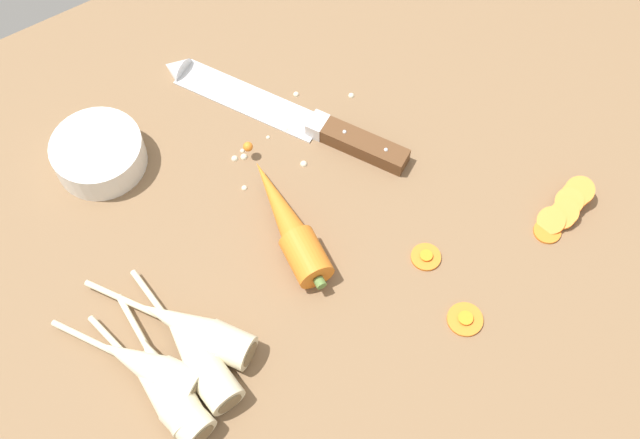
# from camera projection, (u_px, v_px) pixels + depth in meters

# --- Properties ---
(ground_plane) EXTENTS (1.20, 0.90, 0.04)m
(ground_plane) POSITION_uv_depth(u_px,v_px,m) (311.00, 221.00, 0.96)
(ground_plane) COLOR brown
(chefs_knife) EXTENTS (0.20, 0.32, 0.04)m
(chefs_knife) POSITION_uv_depth(u_px,v_px,m) (277.00, 110.00, 1.01)
(chefs_knife) COLOR silver
(chefs_knife) RESTS_ON ground_plane
(whole_carrot) EXTENTS (0.06, 0.21, 0.04)m
(whole_carrot) POSITION_uv_depth(u_px,v_px,m) (288.00, 223.00, 0.91)
(whole_carrot) COLOR orange
(whole_carrot) RESTS_ON ground_plane
(parsnip_front) EXTENTS (0.04, 0.17, 0.04)m
(parsnip_front) POSITION_uv_depth(u_px,v_px,m) (166.00, 381.00, 0.83)
(parsnip_front) COLOR beige
(parsnip_front) RESTS_ON ground_plane
(parsnip_mid_left) EXTENTS (0.05, 0.19, 0.04)m
(parsnip_mid_left) POSITION_uv_depth(u_px,v_px,m) (196.00, 357.00, 0.84)
(parsnip_mid_left) COLOR beige
(parsnip_mid_left) RESTS_ON ground_plane
(parsnip_mid_right) EXTENTS (0.07, 0.19, 0.04)m
(parsnip_mid_right) POSITION_uv_depth(u_px,v_px,m) (164.00, 394.00, 0.82)
(parsnip_mid_right) COLOR beige
(parsnip_mid_right) RESTS_ON ground_plane
(parsnip_back) EXTENTS (0.13, 0.19, 0.04)m
(parsnip_back) POSITION_uv_depth(u_px,v_px,m) (194.00, 329.00, 0.85)
(parsnip_back) COLOR beige
(parsnip_back) RESTS_ON ground_plane
(parsnip_outer) EXTENTS (0.12, 0.16, 0.04)m
(parsnip_outer) POSITION_uv_depth(u_px,v_px,m) (148.00, 367.00, 0.83)
(parsnip_outer) COLOR beige
(parsnip_outer) RESTS_ON ground_plane
(carrot_slice_stack) EXTENTS (0.09, 0.05, 0.03)m
(carrot_slice_stack) POSITION_uv_depth(u_px,v_px,m) (565.00, 209.00, 0.93)
(carrot_slice_stack) COLOR orange
(carrot_slice_stack) RESTS_ON ground_plane
(carrot_slice_stray_near) EXTENTS (0.03, 0.03, 0.01)m
(carrot_slice_stray_near) POSITION_uv_depth(u_px,v_px,m) (426.00, 256.00, 0.91)
(carrot_slice_stray_near) COLOR orange
(carrot_slice_stray_near) RESTS_ON ground_plane
(carrot_slice_stray_mid) EXTENTS (0.04, 0.04, 0.01)m
(carrot_slice_stray_mid) POSITION_uv_depth(u_px,v_px,m) (465.00, 319.00, 0.88)
(carrot_slice_stray_mid) COLOR orange
(carrot_slice_stray_mid) RESTS_ON ground_plane
(prep_bowl) EXTENTS (0.11, 0.11, 0.04)m
(prep_bowl) POSITION_uv_depth(u_px,v_px,m) (99.00, 153.00, 0.96)
(prep_bowl) COLOR white
(prep_bowl) RESTS_ON ground_plane
(mince_crumbs) EXTENTS (0.19, 0.10, 0.01)m
(mince_crumbs) POSITION_uv_depth(u_px,v_px,m) (280.00, 139.00, 0.99)
(mince_crumbs) COLOR beige
(mince_crumbs) RESTS_ON ground_plane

